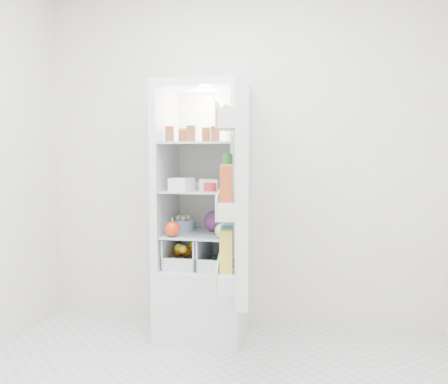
% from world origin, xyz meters
% --- Properties ---
extents(room_walls, '(3.02, 3.02, 2.61)m').
position_xyz_m(room_walls, '(0.00, 0.00, 1.59)').
color(room_walls, silver).
rests_on(room_walls, ground).
extents(refrigerator, '(0.60, 0.60, 1.80)m').
position_xyz_m(refrigerator, '(-0.20, 1.25, 0.67)').
color(refrigerator, white).
rests_on(refrigerator, ground).
extents(shelf_low, '(0.49, 0.53, 0.01)m').
position_xyz_m(shelf_low, '(-0.20, 1.19, 0.74)').
color(shelf_low, silver).
rests_on(shelf_low, refrigerator).
extents(shelf_mid, '(0.49, 0.53, 0.02)m').
position_xyz_m(shelf_mid, '(-0.20, 1.19, 1.05)').
color(shelf_mid, silver).
rests_on(shelf_mid, refrigerator).
extents(shelf_top, '(0.49, 0.53, 0.02)m').
position_xyz_m(shelf_top, '(-0.20, 1.19, 1.38)').
color(shelf_top, silver).
rests_on(shelf_top, refrigerator).
extents(crisper_left, '(0.23, 0.46, 0.22)m').
position_xyz_m(crisper_left, '(-0.32, 1.19, 0.61)').
color(crisper_left, silver).
rests_on(crisper_left, refrigerator).
extents(crisper_right, '(0.23, 0.46, 0.22)m').
position_xyz_m(crisper_right, '(-0.08, 1.19, 0.61)').
color(crisper_right, silver).
rests_on(crisper_right, refrigerator).
extents(condiment_jars, '(0.38, 0.16, 0.08)m').
position_xyz_m(condiment_jars, '(-0.24, 1.07, 1.43)').
color(condiment_jars, '#B21919').
rests_on(condiment_jars, shelf_top).
extents(squeeze_bottle, '(0.07, 0.07, 0.20)m').
position_xyz_m(squeeze_bottle, '(-0.02, 1.23, 1.49)').
color(squeeze_bottle, white).
rests_on(squeeze_bottle, shelf_top).
extents(tub_white, '(0.16, 0.16, 0.09)m').
position_xyz_m(tub_white, '(-0.30, 0.99, 1.10)').
color(tub_white, white).
rests_on(tub_white, shelf_mid).
extents(tub_cream, '(0.14, 0.14, 0.07)m').
position_xyz_m(tub_cream, '(-0.13, 1.11, 1.09)').
color(tub_cream, white).
rests_on(tub_cream, shelf_mid).
extents(tin_red, '(0.09, 0.09, 0.05)m').
position_xyz_m(tin_red, '(-0.11, 1.03, 1.08)').
color(tin_red, red).
rests_on(tin_red, shelf_mid).
extents(foil_tray, '(0.19, 0.16, 0.04)m').
position_xyz_m(foil_tray, '(-0.29, 1.36, 1.08)').
color(foil_tray, white).
rests_on(foil_tray, shelf_mid).
extents(red_cabbage, '(0.15, 0.15, 0.15)m').
position_xyz_m(red_cabbage, '(-0.13, 1.24, 0.82)').
color(red_cabbage, '#501C54').
rests_on(red_cabbage, shelf_low).
extents(bell_pepper, '(0.10, 0.10, 0.10)m').
position_xyz_m(bell_pepper, '(-0.36, 0.97, 0.80)').
color(bell_pepper, red).
rests_on(bell_pepper, shelf_low).
extents(mushroom_bowl, '(0.19, 0.19, 0.08)m').
position_xyz_m(mushroom_bowl, '(-0.36, 1.24, 0.79)').
color(mushroom_bowl, '#88A7CB').
rests_on(mushroom_bowl, shelf_low).
extents(salad_bag, '(0.10, 0.10, 0.10)m').
position_xyz_m(salad_bag, '(-0.02, 0.97, 0.80)').
color(salad_bag, '#ACC694').
rests_on(salad_bag, shelf_low).
extents(citrus_pile, '(0.20, 0.24, 0.16)m').
position_xyz_m(citrus_pile, '(-0.33, 1.12, 0.59)').
color(citrus_pile, orange).
rests_on(citrus_pile, refrigerator).
extents(veg_pile, '(0.16, 0.30, 0.10)m').
position_xyz_m(veg_pile, '(-0.07, 1.18, 0.56)').
color(veg_pile, '#234B19').
rests_on(veg_pile, refrigerator).
extents(fridge_door, '(0.26, 0.60, 1.30)m').
position_xyz_m(fridge_door, '(0.15, 0.61, 1.09)').
color(fridge_door, white).
rests_on(fridge_door, refrigerator).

